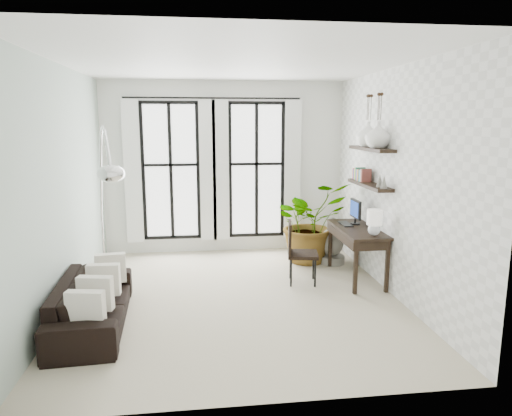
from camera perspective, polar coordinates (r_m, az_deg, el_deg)
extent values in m
plane|color=#BFB698|center=(6.57, -2.51, -11.18)|extent=(5.00, 5.00, 0.00)
plane|color=white|center=(6.15, -2.76, 17.70)|extent=(5.00, 5.00, 0.00)
plane|color=#A5B9AC|center=(6.40, -23.17, 2.22)|extent=(0.00, 5.00, 5.00)
plane|color=white|center=(6.72, 16.90, 2.98)|extent=(0.00, 5.00, 5.00)
plane|color=white|center=(8.64, -3.94, 5.01)|extent=(4.50, 0.00, 4.50)
cube|color=white|center=(8.62, -10.59, 4.50)|extent=(1.00, 0.02, 2.50)
cube|color=white|center=(8.59, -15.18, 4.29)|extent=(0.30, 0.04, 2.60)
cube|color=white|center=(8.50, -6.04, 4.55)|extent=(0.30, 0.04, 2.60)
cube|color=white|center=(8.67, 0.05, 4.72)|extent=(1.00, 0.02, 2.50)
cube|color=white|center=(8.51, -4.42, 4.58)|extent=(0.30, 0.04, 2.60)
cube|color=white|center=(8.68, 4.61, 4.69)|extent=(0.30, 0.04, 2.60)
cylinder|color=black|center=(8.48, -5.39, 13.54)|extent=(3.20, 0.03, 0.03)
cube|color=black|center=(7.21, 13.98, 2.81)|extent=(0.25, 1.30, 0.05)
cube|color=black|center=(7.16, 14.17, 7.18)|extent=(0.25, 1.30, 0.05)
cube|color=#B32E2C|center=(7.71, 12.56, 4.22)|extent=(0.16, 0.04, 0.18)
cube|color=#2E4DA2|center=(7.67, 12.67, 4.18)|extent=(0.16, 0.04, 0.18)
cube|color=yellow|center=(7.63, 12.78, 4.14)|extent=(0.16, 0.04, 0.18)
cube|color=#30905E|center=(7.58, 12.90, 4.10)|extent=(0.16, 0.04, 0.18)
cube|color=purple|center=(7.54, 13.01, 4.06)|extent=(0.16, 0.03, 0.18)
cube|color=gold|center=(7.50, 13.13, 4.02)|extent=(0.16, 0.03, 0.18)
cube|color=#474747|center=(7.46, 13.25, 3.98)|extent=(0.16, 0.03, 0.18)
cube|color=#39B5CA|center=(7.42, 13.37, 3.94)|extent=(0.16, 0.03, 0.18)
cube|color=tan|center=(7.37, 13.49, 3.90)|extent=(0.16, 0.03, 0.18)
cube|color=brown|center=(7.33, 13.61, 3.86)|extent=(0.16, 0.03, 0.18)
cone|color=gray|center=(6.83, 15.21, 3.31)|extent=(0.10, 0.10, 0.18)
cone|color=gray|center=(6.69, 15.70, 3.14)|extent=(0.10, 0.10, 0.18)
imported|color=black|center=(5.98, -19.79, -11.11)|extent=(0.89, 2.02, 0.58)
cube|color=silver|center=(5.25, -20.52, -11.77)|extent=(0.40, 0.12, 0.40)
cube|color=silver|center=(5.67, -19.43, -10.01)|extent=(0.40, 0.12, 0.40)
cube|color=silver|center=(6.10, -18.51, -8.49)|extent=(0.40, 0.12, 0.40)
cube|color=silver|center=(6.54, -17.72, -7.17)|extent=(0.40, 0.12, 0.40)
imported|color=#2D7228|center=(8.11, 6.69, -1.73)|extent=(1.58, 1.47, 1.43)
cube|color=black|center=(7.28, 12.56, -2.61)|extent=(0.59, 1.40, 0.04)
cube|color=black|center=(7.29, 12.37, -3.36)|extent=(0.54, 1.33, 0.13)
cube|color=black|center=(6.72, 12.35, -7.32)|extent=(0.05, 0.05, 0.77)
cube|color=black|center=(6.89, 16.09, -7.05)|extent=(0.05, 0.05, 0.77)
cube|color=black|center=(7.90, 9.25, -4.51)|extent=(0.05, 0.05, 0.77)
cube|color=black|center=(8.04, 12.50, -4.35)|extent=(0.05, 0.05, 0.77)
cube|color=black|center=(7.49, 12.34, -0.12)|extent=(0.04, 0.42, 0.30)
cube|color=navy|center=(7.48, 12.16, -0.13)|extent=(0.00, 0.36, 0.24)
cube|color=black|center=(7.49, 11.11, -1.96)|extent=(0.15, 0.40, 0.02)
sphere|color=silver|center=(6.78, 14.53, -2.71)|extent=(0.18, 0.18, 0.18)
cylinder|color=white|center=(6.74, 14.61, -1.13)|extent=(0.22, 0.22, 0.22)
cube|color=black|center=(7.06, 5.86, -5.79)|extent=(0.52, 0.52, 0.05)
cube|color=black|center=(6.98, 4.25, -3.80)|extent=(0.12, 0.45, 0.50)
cylinder|color=black|center=(6.93, 4.69, -8.19)|extent=(0.03, 0.03, 0.42)
cylinder|color=black|center=(7.01, 7.62, -8.03)|extent=(0.03, 0.03, 0.42)
cylinder|color=black|center=(7.26, 4.10, -7.28)|extent=(0.03, 0.03, 0.42)
cylinder|color=black|center=(7.34, 6.90, -7.14)|extent=(0.03, 0.03, 0.42)
cylinder|color=silver|center=(7.24, -18.28, -9.21)|extent=(0.36, 0.36, 0.10)
cylinder|color=silver|center=(7.09, -18.51, -5.39)|extent=(0.04, 0.04, 1.00)
ellipsoid|color=silver|center=(5.60, -17.67, 4.11)|extent=(0.32, 0.32, 0.21)
cylinder|color=gray|center=(8.21, 9.41, -6.34)|extent=(0.45, 0.45, 0.14)
ellipsoid|color=gray|center=(8.12, 9.48, -4.20)|extent=(0.41, 0.41, 0.50)
sphere|color=gray|center=(8.05, 9.55, -2.01)|extent=(0.23, 0.23, 0.23)
imported|color=white|center=(6.92, 15.01, 8.82)|extent=(0.37, 0.37, 0.38)
imported|color=white|center=(7.29, 13.82, 8.95)|extent=(0.37, 0.37, 0.38)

